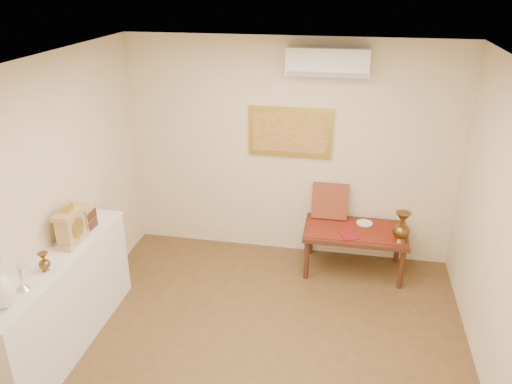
% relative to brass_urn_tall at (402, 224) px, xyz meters
% --- Properties ---
extents(floor, '(4.50, 4.50, 0.00)m').
position_rel_brass_urn_tall_xyz_m(floor, '(-1.35, -1.69, -0.77)').
color(floor, brown).
rests_on(floor, ground).
extents(ceiling, '(4.50, 4.50, 0.00)m').
position_rel_brass_urn_tall_xyz_m(ceiling, '(-1.35, -1.69, 1.93)').
color(ceiling, white).
rests_on(ceiling, ground).
extents(wall_back, '(4.00, 0.02, 2.70)m').
position_rel_brass_urn_tall_xyz_m(wall_back, '(-1.35, 0.56, 0.58)').
color(wall_back, beige).
rests_on(wall_back, ground).
extents(wall_left, '(0.02, 4.50, 2.70)m').
position_rel_brass_urn_tall_xyz_m(wall_left, '(-3.35, -1.69, 0.58)').
color(wall_left, beige).
rests_on(wall_left, ground).
extents(candlestick, '(0.11, 0.11, 0.23)m').
position_rel_brass_urn_tall_xyz_m(candlestick, '(-3.17, -2.17, 0.32)').
color(candlestick, silver).
rests_on(candlestick, display_ledge).
extents(brass_urn_small, '(0.10, 0.10, 0.23)m').
position_rel_brass_urn_tall_xyz_m(brass_urn_small, '(-3.15, -1.89, 0.32)').
color(brass_urn_small, brown).
rests_on(brass_urn_small, display_ledge).
extents(table_cloth, '(1.14, 0.59, 0.01)m').
position_rel_brass_urn_tall_xyz_m(table_cloth, '(-0.50, 0.19, -0.22)').
color(table_cloth, maroon).
rests_on(table_cloth, low_table).
extents(brass_urn_tall, '(0.19, 0.19, 0.43)m').
position_rel_brass_urn_tall_xyz_m(brass_urn_tall, '(0.00, 0.00, 0.00)').
color(brass_urn_tall, brown).
rests_on(brass_urn_tall, table_cloth).
extents(plate, '(0.19, 0.19, 0.01)m').
position_rel_brass_urn_tall_xyz_m(plate, '(-0.39, 0.36, -0.21)').
color(plate, white).
rests_on(plate, table_cloth).
extents(menu, '(0.25, 0.30, 0.01)m').
position_rel_brass_urn_tall_xyz_m(menu, '(-0.57, 0.02, -0.21)').
color(menu, maroon).
rests_on(menu, table_cloth).
extents(cushion, '(0.43, 0.19, 0.44)m').
position_rel_brass_urn_tall_xyz_m(cushion, '(-0.83, 0.46, 0.00)').
color(cushion, maroon).
rests_on(cushion, table_cloth).
extents(display_ledge, '(0.37, 2.02, 0.98)m').
position_rel_brass_urn_tall_xyz_m(display_ledge, '(-3.17, -1.69, -0.28)').
color(display_ledge, white).
rests_on(display_ledge, floor).
extents(mantel_clock, '(0.17, 0.36, 0.41)m').
position_rel_brass_urn_tall_xyz_m(mantel_clock, '(-3.16, -1.40, 0.38)').
color(mantel_clock, tan).
rests_on(mantel_clock, display_ledge).
extents(wooden_chest, '(0.16, 0.21, 0.24)m').
position_rel_brass_urn_tall_xyz_m(wooden_chest, '(-3.17, -1.11, 0.33)').
color(wooden_chest, tan).
rests_on(wooden_chest, display_ledge).
extents(low_table, '(1.20, 0.70, 0.55)m').
position_rel_brass_urn_tall_xyz_m(low_table, '(-0.50, 0.19, -0.29)').
color(low_table, '#492415').
rests_on(low_table, floor).
extents(painting, '(1.00, 0.06, 0.60)m').
position_rel_brass_urn_tall_xyz_m(painting, '(-1.35, 0.53, 0.83)').
color(painting, gold).
rests_on(painting, wall_back).
extents(ac_unit, '(0.90, 0.25, 0.30)m').
position_rel_brass_urn_tall_xyz_m(ac_unit, '(-0.95, 0.43, 1.67)').
color(ac_unit, white).
rests_on(ac_unit, wall_back).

